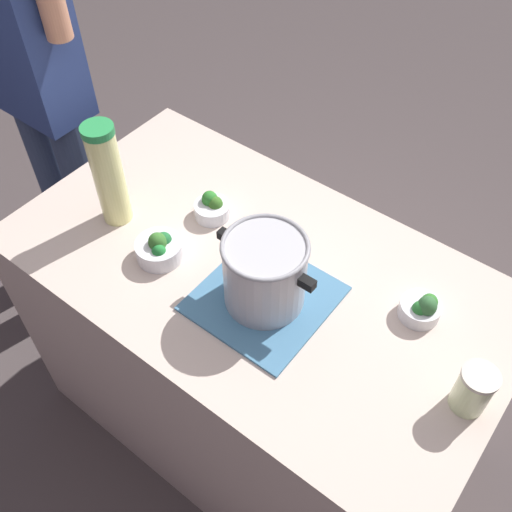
{
  "coord_description": "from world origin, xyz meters",
  "views": [
    {
      "loc": [
        -0.62,
        0.8,
        2.12
      ],
      "look_at": [
        0.0,
        0.0,
        0.95
      ],
      "focal_mm": 41.26,
      "sensor_mm": 36.0,
      "label": 1
    }
  ],
  "objects_px": {
    "broccoli_bowl_center": "(212,207)",
    "broccoli_bowl_back": "(159,248)",
    "broccoli_bowl_front": "(422,308)",
    "lemonade_pitcher": "(108,175)",
    "mason_jar": "(473,390)",
    "person_cook": "(40,91)",
    "cooking_pot": "(265,272)"
  },
  "relations": [
    {
      "from": "broccoli_bowl_front",
      "to": "person_cook",
      "type": "xyz_separation_m",
      "value": [
        1.48,
        -0.01,
        0.02
      ]
    },
    {
      "from": "broccoli_bowl_front",
      "to": "person_cook",
      "type": "height_order",
      "value": "person_cook"
    },
    {
      "from": "mason_jar",
      "to": "person_cook",
      "type": "bearing_deg",
      "value": -5.66
    },
    {
      "from": "cooking_pot",
      "to": "broccoli_bowl_back",
      "type": "relative_size",
      "value": 2.19
    },
    {
      "from": "lemonade_pitcher",
      "to": "broccoli_bowl_center",
      "type": "bearing_deg",
      "value": -141.04
    },
    {
      "from": "cooking_pot",
      "to": "broccoli_bowl_front",
      "type": "bearing_deg",
      "value": -149.74
    },
    {
      "from": "broccoli_bowl_back",
      "to": "person_cook",
      "type": "height_order",
      "value": "person_cook"
    },
    {
      "from": "cooking_pot",
      "to": "lemonade_pitcher",
      "type": "xyz_separation_m",
      "value": [
        0.52,
        0.02,
        0.05
      ]
    },
    {
      "from": "cooking_pot",
      "to": "mason_jar",
      "type": "height_order",
      "value": "cooking_pot"
    },
    {
      "from": "mason_jar",
      "to": "cooking_pot",
      "type": "bearing_deg",
      "value": 4.73
    },
    {
      "from": "lemonade_pitcher",
      "to": "mason_jar",
      "type": "xyz_separation_m",
      "value": [
        -1.06,
        -0.06,
        -0.1
      ]
    },
    {
      "from": "lemonade_pitcher",
      "to": "broccoli_bowl_center",
      "type": "distance_m",
      "value": 0.3
    },
    {
      "from": "broccoli_bowl_center",
      "to": "broccoli_bowl_back",
      "type": "bearing_deg",
      "value": 87.87
    },
    {
      "from": "cooking_pot",
      "to": "broccoli_bowl_center",
      "type": "height_order",
      "value": "cooking_pot"
    },
    {
      "from": "broccoli_bowl_front",
      "to": "person_cook",
      "type": "distance_m",
      "value": 1.48
    },
    {
      "from": "broccoli_bowl_front",
      "to": "mason_jar",
      "type": "bearing_deg",
      "value": 141.62
    },
    {
      "from": "lemonade_pitcher",
      "to": "person_cook",
      "type": "height_order",
      "value": "person_cook"
    },
    {
      "from": "mason_jar",
      "to": "broccoli_bowl_front",
      "type": "height_order",
      "value": "mason_jar"
    },
    {
      "from": "broccoli_bowl_center",
      "to": "lemonade_pitcher",
      "type": "bearing_deg",
      "value": 38.96
    },
    {
      "from": "mason_jar",
      "to": "broccoli_bowl_back",
      "type": "xyz_separation_m",
      "value": [
        0.85,
        0.1,
        -0.03
      ]
    },
    {
      "from": "lemonade_pitcher",
      "to": "person_cook",
      "type": "distance_m",
      "value": 0.67
    },
    {
      "from": "mason_jar",
      "to": "person_cook",
      "type": "height_order",
      "value": "person_cook"
    },
    {
      "from": "lemonade_pitcher",
      "to": "broccoli_bowl_back",
      "type": "bearing_deg",
      "value": 169.69
    },
    {
      "from": "broccoli_bowl_center",
      "to": "person_cook",
      "type": "bearing_deg",
      "value": -3.93
    },
    {
      "from": "broccoli_bowl_front",
      "to": "lemonade_pitcher",
      "type": "bearing_deg",
      "value": 14.26
    },
    {
      "from": "broccoli_bowl_back",
      "to": "lemonade_pitcher",
      "type": "bearing_deg",
      "value": -10.31
    },
    {
      "from": "mason_jar",
      "to": "person_cook",
      "type": "distance_m",
      "value": 1.68
    },
    {
      "from": "broccoli_bowl_center",
      "to": "broccoli_bowl_back",
      "type": "xyz_separation_m",
      "value": [
        0.01,
        0.21,
        0.0
      ]
    },
    {
      "from": "mason_jar",
      "to": "broccoli_bowl_back",
      "type": "relative_size",
      "value": 0.98
    },
    {
      "from": "cooking_pot",
      "to": "mason_jar",
      "type": "relative_size",
      "value": 2.23
    },
    {
      "from": "lemonade_pitcher",
      "to": "mason_jar",
      "type": "distance_m",
      "value": 1.06
    },
    {
      "from": "lemonade_pitcher",
      "to": "broccoli_bowl_front",
      "type": "distance_m",
      "value": 0.9
    }
  ]
}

